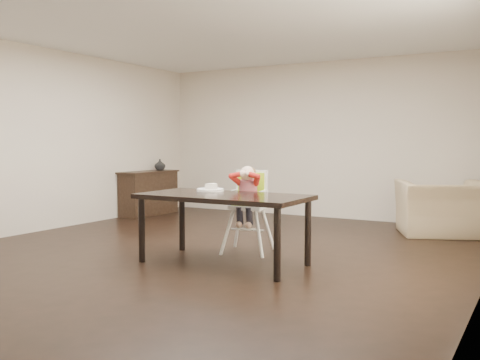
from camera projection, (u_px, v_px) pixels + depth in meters
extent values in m
plane|color=black|center=(210.00, 252.00, 6.38)|extent=(7.00, 7.00, 0.00)
cube|color=beige|center=(320.00, 140.00, 9.31)|extent=(6.00, 0.02, 2.70)
cube|color=beige|center=(37.00, 139.00, 7.78)|extent=(0.02, 7.00, 2.70)
cube|color=white|center=(209.00, 22.00, 6.19)|extent=(6.00, 7.00, 0.02)
cube|color=black|center=(223.00, 197.00, 5.70)|extent=(1.80, 0.90, 0.05)
cylinder|color=black|center=(142.00, 230.00, 5.82)|extent=(0.07, 0.07, 0.70)
cylinder|color=black|center=(277.00, 244.00, 5.00)|extent=(0.07, 0.07, 0.70)
cylinder|color=black|center=(182.00, 221.00, 6.46)|extent=(0.07, 0.07, 0.70)
cylinder|color=black|center=(308.00, 233.00, 5.64)|extent=(0.07, 0.07, 0.70)
cylinder|color=white|center=(227.00, 231.00, 6.22)|extent=(0.05, 0.05, 0.54)
cylinder|color=white|center=(259.00, 233.00, 6.09)|extent=(0.05, 0.05, 0.54)
cylinder|color=white|center=(238.00, 226.00, 6.59)|extent=(0.05, 0.05, 0.54)
cylinder|color=white|center=(268.00, 228.00, 6.46)|extent=(0.05, 0.05, 0.54)
cube|color=white|center=(248.00, 207.00, 6.32)|extent=(0.45, 0.42, 0.05)
cube|color=#9BCD1A|center=(248.00, 204.00, 6.32)|extent=(0.36, 0.35, 0.03)
cube|color=white|center=(252.00, 187.00, 6.45)|extent=(0.39, 0.12, 0.41)
cube|color=#9BCD1A|center=(251.00, 188.00, 6.42)|extent=(0.33, 0.08, 0.37)
cube|color=black|center=(244.00, 188.00, 6.37)|extent=(0.06, 0.18, 0.02)
cube|color=black|center=(254.00, 189.00, 6.33)|extent=(0.06, 0.18, 0.02)
cylinder|color=#A8131C|center=(248.00, 192.00, 6.31)|extent=(0.26, 0.26, 0.26)
sphere|color=beige|center=(248.00, 174.00, 6.28)|extent=(0.21, 0.21, 0.18)
ellipsoid|color=brown|center=(248.00, 172.00, 6.30)|extent=(0.21, 0.20, 0.13)
sphere|color=beige|center=(242.00, 174.00, 6.20)|extent=(0.09, 0.09, 0.08)
sphere|color=beige|center=(248.00, 174.00, 6.18)|extent=(0.09, 0.09, 0.08)
cylinder|color=white|center=(210.00, 190.00, 6.07)|extent=(0.35, 0.35, 0.02)
torus|color=white|center=(210.00, 189.00, 6.07)|extent=(0.35, 0.35, 0.02)
imported|color=tan|center=(443.00, 199.00, 7.49)|extent=(1.37, 1.16, 1.02)
cube|color=black|center=(149.00, 194.00, 9.67)|extent=(0.40, 1.20, 0.76)
cube|color=black|center=(149.00, 172.00, 9.64)|extent=(0.44, 1.26, 0.03)
imported|color=#99999E|center=(160.00, 165.00, 9.91)|extent=(0.23, 0.24, 0.20)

